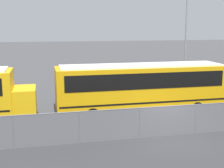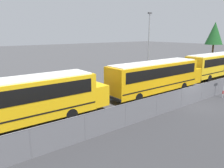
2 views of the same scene
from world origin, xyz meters
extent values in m
plane|color=#424244|center=(0.00, 0.00, 0.00)|extent=(200.00, 200.00, 0.00)
cube|color=#9EA0A5|center=(0.00, 0.00, 0.80)|extent=(77.50, 0.03, 1.61)
cube|color=slate|center=(0.00, -0.01, 0.80)|extent=(77.50, 0.01, 1.61)
cylinder|color=slate|center=(0.00, 0.00, 1.61)|extent=(77.50, 0.05, 0.05)
cylinder|color=slate|center=(-7.75, 0.00, 0.80)|extent=(0.07, 0.07, 1.61)
cylinder|color=slate|center=(-4.65, 0.00, 0.80)|extent=(0.07, 0.07, 1.61)
cylinder|color=slate|center=(-1.55, 0.00, 0.80)|extent=(0.07, 0.07, 1.61)
cylinder|color=slate|center=(1.55, 0.00, 0.80)|extent=(0.07, 0.07, 1.61)
cube|color=yellow|center=(-7.37, 4.23, 1.27)|extent=(1.31, 2.28, 1.63)
cube|color=#EDA80F|center=(-0.08, 4.24, 1.81)|extent=(10.92, 2.48, 2.72)
cube|color=black|center=(-0.08, 4.24, 2.41)|extent=(10.04, 2.52, 0.98)
cube|color=black|center=(-0.08, 4.24, 1.05)|extent=(10.70, 2.51, 0.10)
cube|color=black|center=(-5.59, 4.24, 0.60)|extent=(0.12, 2.48, 0.24)
cube|color=silver|center=(-0.08, 4.24, 3.22)|extent=(10.37, 2.23, 0.10)
cylinder|color=black|center=(3.30, 5.35, 0.45)|extent=(0.91, 0.28, 0.91)
cylinder|color=black|center=(3.30, 3.12, 0.45)|extent=(0.91, 0.28, 0.91)
cylinder|color=black|center=(-3.47, 5.35, 0.45)|extent=(0.91, 0.28, 0.91)
cylinder|color=black|center=(-3.47, 3.12, 0.45)|extent=(0.91, 0.28, 0.91)
cylinder|color=gray|center=(6.21, 11.02, 4.26)|extent=(0.16, 0.16, 8.52)
camera|label=1|loc=(-6.34, -14.58, 5.72)|focal=50.00mm
camera|label=2|loc=(-16.78, -10.13, 6.14)|focal=35.00mm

